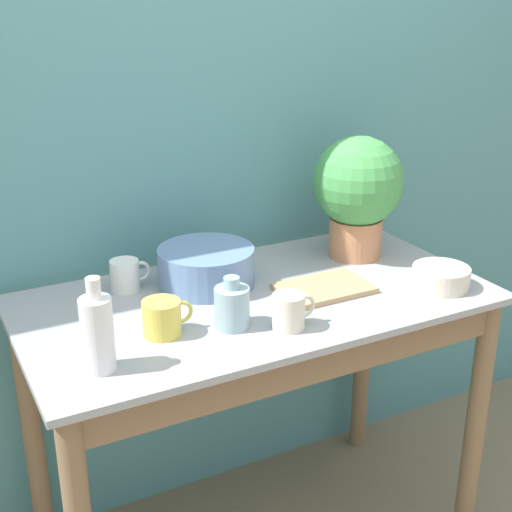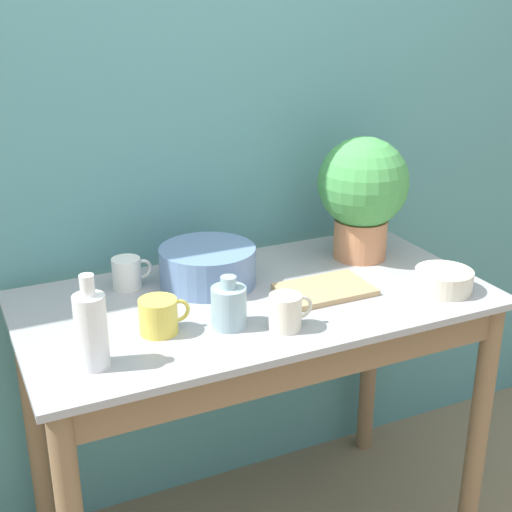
{
  "view_description": "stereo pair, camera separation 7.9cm",
  "coord_description": "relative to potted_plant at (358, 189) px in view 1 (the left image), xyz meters",
  "views": [
    {
      "loc": [
        -0.84,
        -1.26,
        1.7
      ],
      "look_at": [
        0.0,
        0.34,
        1.0
      ],
      "focal_mm": 50.0,
      "sensor_mm": 36.0,
      "label": 1
    },
    {
      "loc": [
        -0.77,
        -1.29,
        1.7
      ],
      "look_at": [
        0.0,
        0.34,
        1.0
      ],
      "focal_mm": 50.0,
      "sensor_mm": 36.0,
      "label": 2
    }
  ],
  "objects": [
    {
      "name": "bottle_tall",
      "position": [
        -0.92,
        -0.32,
        -0.12
      ],
      "size": [
        0.07,
        0.07,
        0.23
      ],
      "color": "white",
      "rests_on": "counter_table"
    },
    {
      "name": "tray_board",
      "position": [
        -0.24,
        -0.19,
        -0.21
      ],
      "size": [
        0.26,
        0.17,
        0.02
      ],
      "color": "tan",
      "rests_on": "counter_table"
    },
    {
      "name": "bottle_short",
      "position": [
        -0.56,
        -0.27,
        -0.16
      ],
      "size": [
        0.09,
        0.09,
        0.14
      ],
      "color": "#93B2BC",
      "rests_on": "counter_table"
    },
    {
      "name": "potted_plant",
      "position": [
        0.0,
        0.0,
        0.0
      ],
      "size": [
        0.28,
        0.28,
        0.38
      ],
      "color": "tan",
      "rests_on": "counter_table"
    },
    {
      "name": "counter_table",
      "position": [
        -0.42,
        -0.16,
        -0.4
      ],
      "size": [
        1.3,
        0.68,
        0.88
      ],
      "color": "#846647",
      "rests_on": "ground_plane"
    },
    {
      "name": "wall_back",
      "position": [
        -0.42,
        0.26,
        0.1
      ],
      "size": [
        6.0,
        0.05,
        2.4
      ],
      "color": "teal",
      "rests_on": "ground_plane"
    },
    {
      "name": "mug_white",
      "position": [
        -0.73,
        0.08,
        -0.17
      ],
      "size": [
        0.12,
        0.08,
        0.09
      ],
      "color": "white",
      "rests_on": "counter_table"
    },
    {
      "name": "bowl_small_cream",
      "position": [
        0.07,
        -0.32,
        -0.19
      ],
      "size": [
        0.16,
        0.16,
        0.06
      ],
      "color": "beige",
      "rests_on": "counter_table"
    },
    {
      "name": "bowl_wash_large",
      "position": [
        -0.51,
        0.0,
        -0.16
      ],
      "size": [
        0.28,
        0.28,
        0.11
      ],
      "color": "#6684B2",
      "rests_on": "counter_table"
    },
    {
      "name": "mug_yellow",
      "position": [
        -0.73,
        -0.23,
        -0.17
      ],
      "size": [
        0.13,
        0.1,
        0.09
      ],
      "color": "#E5CC4C",
      "rests_on": "counter_table"
    },
    {
      "name": "mug_cream",
      "position": [
        -0.44,
        -0.34,
        -0.17
      ],
      "size": [
        0.12,
        0.08,
        0.09
      ],
      "color": "beige",
      "rests_on": "counter_table"
    }
  ]
}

